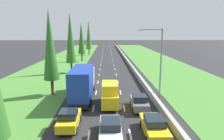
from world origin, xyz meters
TOP-DOWN VIEW (x-y plane):
  - ground_plane at (0.00, 60.00)m, footprint 300.00×300.00m
  - grass_verge_left at (-12.65, 60.00)m, footprint 14.00×140.00m
  - grass_verge_right at (14.35, 60.00)m, footprint 14.00×140.00m
  - median_barrier at (5.70, 60.00)m, footprint 0.44×120.00m
  - lane_markings at (0.00, 60.00)m, footprint 3.64×116.00m
  - yellow_hatchback_left_lane at (-3.64, 16.44)m, footprint 1.74×3.90m
  - silver_sedan_centre_lane at (0.05, 14.52)m, footprint 1.82×4.50m
  - blue_box_truck_left_lane at (-3.30, 24.45)m, footprint 2.46×9.40m
  - yellow_sedan_right_lane at (3.73, 14.94)m, footprint 1.82×4.50m
  - yellow_van_centre_lane at (0.13, 21.82)m, footprint 1.96×4.90m
  - grey_hatchback_right_lane at (3.40, 20.61)m, footprint 1.74×3.90m
  - yellow_hatchback_left_lane_fourth at (-3.26, 32.70)m, footprint 1.74×3.90m
  - poplar_tree_second at (-7.69, 26.15)m, footprint 2.09×2.09m
  - poplar_tree_third at (-7.64, 41.18)m, footprint 2.11×2.11m
  - poplar_tree_fourth at (-7.51, 58.37)m, footprint 2.08×2.08m
  - poplar_tree_fifth at (-6.76, 74.30)m, footprint 2.12×2.12m
  - street_light_mast at (6.41, 24.55)m, footprint 3.20×0.28m

SIDE VIEW (x-z plane):
  - ground_plane at x=0.00m, z-range 0.00..0.00m
  - lane_markings at x=0.00m, z-range 0.00..0.01m
  - grass_verge_left at x=-12.65m, z-range 0.00..0.04m
  - grass_verge_right at x=14.35m, z-range 0.00..0.04m
  - median_barrier at x=5.70m, z-range 0.00..0.85m
  - silver_sedan_centre_lane at x=0.05m, z-range -0.01..1.63m
  - yellow_sedan_right_lane at x=3.73m, z-range -0.01..1.63m
  - yellow_hatchback_left_lane at x=-3.64m, z-range -0.02..1.70m
  - grey_hatchback_right_lane at x=3.40m, z-range -0.02..1.70m
  - yellow_hatchback_left_lane_fourth at x=-3.26m, z-range -0.02..1.70m
  - yellow_van_centre_lane at x=0.13m, z-range -0.01..2.81m
  - blue_box_truck_left_lane at x=-3.30m, z-range 0.09..4.27m
  - street_light_mast at x=6.41m, z-range 0.73..9.73m
  - poplar_tree_fourth at x=-7.51m, z-range 1.05..12.40m
  - poplar_tree_second at x=-7.69m, z-range 1.05..12.60m
  - poplar_tree_third at x=-7.64m, z-range 1.05..13.57m
  - poplar_tree_fifth at x=-6.76m, z-range 1.05..13.92m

